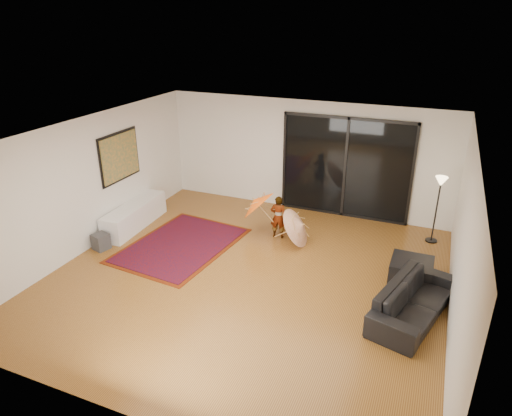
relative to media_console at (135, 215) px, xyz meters
The scene contains 17 objects.
floor 3.41m from the media_console, 17.25° to the right, with size 7.00×7.00×0.00m, color olive.
ceiling 4.18m from the media_console, 17.25° to the right, with size 7.00×7.00×0.00m, color white.
wall_back 4.23m from the media_console, 37.47° to the left, with size 7.00×7.00×0.00m, color silver.
wall_front 5.66m from the media_console, 54.22° to the right, with size 7.00×7.00×0.00m, color silver.
wall_left 1.50m from the media_console, 103.91° to the right, with size 7.00×7.00×0.00m, color silver.
wall_right 6.91m from the media_console, ahead, with size 7.00×7.00×0.00m, color silver.
sliding_door 5.00m from the media_console, 30.05° to the left, with size 3.06×0.07×2.40m.
painting 1.40m from the media_console, behind, with size 0.04×1.28×1.08m.
media_console is the anchor object (origin of this frame).
speaker 1.18m from the media_console, 90.00° to the right, with size 0.29×0.29×0.34m, color #424244.
persian_rug 1.53m from the media_console, 16.08° to the right, with size 2.20×2.89×0.02m.
sofa 6.29m from the media_console, ahead, with size 2.01×0.79×0.59m, color black.
ottoman 6.07m from the media_console, ahead, with size 0.73×0.73×0.42m, color black.
floor_lamp 6.67m from the media_console, 16.07° to the left, with size 0.25×0.25×1.47m.
child 3.31m from the media_console, 13.17° to the left, with size 0.35×0.23×0.96m, color #999999.
parasol_orange 2.80m from the media_console, 14.76° to the left, with size 0.71×0.83×0.88m.
parasol_white 3.87m from the media_console, ahead, with size 0.63×0.87×0.94m.
Camera 1 is at (2.95, -6.71, 4.57)m, focal length 32.00 mm.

